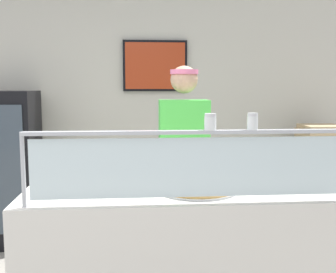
{
  "coord_description": "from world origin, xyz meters",
  "views": [
    {
      "loc": [
        0.7,
        -2.2,
        1.6
      ],
      "look_at": [
        0.91,
        0.37,
        1.29
      ],
      "focal_mm": 44.67,
      "sensor_mm": 36.0,
      "label": 1
    }
  ],
  "objects_px": {
    "worker_figure": "(184,164)",
    "pizza_box_stack": "(320,140)",
    "pizza_server": "(200,186)",
    "drink_fridge": "(7,168)",
    "parmesan_shaker": "(210,123)",
    "pizza_tray": "(197,188)",
    "pepper_flake_shaker": "(253,122)"
  },
  "relations": [
    {
      "from": "worker_figure",
      "to": "pizza_box_stack",
      "type": "xyz_separation_m",
      "value": [
        1.59,
        1.08,
        0.03
      ]
    },
    {
      "from": "pizza_server",
      "to": "drink_fridge",
      "type": "relative_size",
      "value": 0.18
    },
    {
      "from": "parmesan_shaker",
      "to": "drink_fridge",
      "type": "xyz_separation_m",
      "value": [
        -1.72,
        2.04,
        -0.62
      ]
    },
    {
      "from": "pizza_tray",
      "to": "parmesan_shaker",
      "type": "relative_size",
      "value": 5.43
    },
    {
      "from": "pizza_box_stack",
      "to": "pizza_server",
      "type": "bearing_deg",
      "value": -132.09
    },
    {
      "from": "pizza_box_stack",
      "to": "parmesan_shaker",
      "type": "bearing_deg",
      "value": -127.96
    },
    {
      "from": "pepper_flake_shaker",
      "to": "drink_fridge",
      "type": "bearing_deg",
      "value": 133.75
    },
    {
      "from": "pizza_server",
      "to": "pepper_flake_shaker",
      "type": "distance_m",
      "value": 0.55
    },
    {
      "from": "pepper_flake_shaker",
      "to": "worker_figure",
      "type": "xyz_separation_m",
      "value": [
        -0.27,
        0.92,
        -0.4
      ]
    },
    {
      "from": "parmesan_shaker",
      "to": "pepper_flake_shaker",
      "type": "distance_m",
      "value": 0.24
    },
    {
      "from": "pizza_server",
      "to": "pizza_box_stack",
      "type": "height_order",
      "value": "pizza_box_stack"
    },
    {
      "from": "pizza_server",
      "to": "worker_figure",
      "type": "relative_size",
      "value": 0.16
    },
    {
      "from": "pizza_tray",
      "to": "worker_figure",
      "type": "xyz_separation_m",
      "value": [
        -0.0,
        0.64,
        0.04
      ]
    },
    {
      "from": "pizza_tray",
      "to": "drink_fridge",
      "type": "relative_size",
      "value": 0.32
    },
    {
      "from": "pizza_server",
      "to": "parmesan_shaker",
      "type": "bearing_deg",
      "value": -85.88
    },
    {
      "from": "pizza_tray",
      "to": "drink_fridge",
      "type": "height_order",
      "value": "drink_fridge"
    },
    {
      "from": "pepper_flake_shaker",
      "to": "worker_figure",
      "type": "bearing_deg",
      "value": 106.2
    },
    {
      "from": "pizza_tray",
      "to": "pizza_box_stack",
      "type": "relative_size",
      "value": 1.14
    },
    {
      "from": "pizza_tray",
      "to": "pizza_box_stack",
      "type": "distance_m",
      "value": 2.34
    },
    {
      "from": "pizza_tray",
      "to": "pepper_flake_shaker",
      "type": "relative_size",
      "value": 5.34
    },
    {
      "from": "pizza_server",
      "to": "pepper_flake_shaker",
      "type": "xyz_separation_m",
      "value": [
        0.25,
        -0.26,
        0.42
      ]
    },
    {
      "from": "worker_figure",
      "to": "pizza_box_stack",
      "type": "height_order",
      "value": "worker_figure"
    },
    {
      "from": "pizza_server",
      "to": "pepper_flake_shaker",
      "type": "bearing_deg",
      "value": -44.61
    },
    {
      "from": "worker_figure",
      "to": "drink_fridge",
      "type": "xyz_separation_m",
      "value": [
        -1.69,
        1.12,
        -0.23
      ]
    },
    {
      "from": "parmesan_shaker",
      "to": "drink_fridge",
      "type": "relative_size",
      "value": 0.06
    },
    {
      "from": "drink_fridge",
      "to": "pizza_box_stack",
      "type": "relative_size",
      "value": 3.54
    },
    {
      "from": "drink_fridge",
      "to": "pizza_box_stack",
      "type": "bearing_deg",
      "value": -0.76
    },
    {
      "from": "pepper_flake_shaker",
      "to": "drink_fridge",
      "type": "xyz_separation_m",
      "value": [
        -1.95,
        2.04,
        -0.62
      ]
    },
    {
      "from": "pizza_tray",
      "to": "worker_figure",
      "type": "distance_m",
      "value": 0.64
    },
    {
      "from": "parmesan_shaker",
      "to": "worker_figure",
      "type": "height_order",
      "value": "worker_figure"
    },
    {
      "from": "pizza_tray",
      "to": "parmesan_shaker",
      "type": "height_order",
      "value": "parmesan_shaker"
    },
    {
      "from": "worker_figure",
      "to": "pizza_box_stack",
      "type": "bearing_deg",
      "value": 34.19
    }
  ]
}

